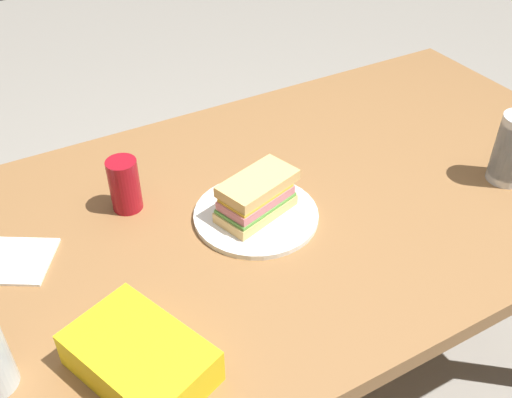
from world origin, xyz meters
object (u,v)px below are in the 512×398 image
(paper_plate, at_px, (256,215))
(sandwich, at_px, (257,197))
(soda_can_red, at_px, (125,185))
(dining_table, at_px, (274,235))
(chip_bag, at_px, (140,358))

(paper_plate, height_order, sandwich, sandwich)
(paper_plate, xyz_separation_m, soda_can_red, (-0.23, 0.17, 0.05))
(dining_table, distance_m, chip_bag, 0.50)
(dining_table, xyz_separation_m, paper_plate, (-0.06, -0.02, 0.09))
(paper_plate, bearing_deg, chip_bag, -144.82)
(dining_table, bearing_deg, sandwich, -166.16)
(dining_table, height_order, sandwich, sandwich)
(soda_can_red, bearing_deg, sandwich, -35.67)
(soda_can_red, bearing_deg, chip_bag, -106.67)
(dining_table, bearing_deg, soda_can_red, 151.87)
(soda_can_red, distance_m, chip_bag, 0.44)
(sandwich, xyz_separation_m, soda_can_red, (-0.23, 0.17, 0.01))
(dining_table, xyz_separation_m, soda_can_red, (-0.29, 0.15, 0.15))
(soda_can_red, bearing_deg, dining_table, -28.13)
(dining_table, bearing_deg, chip_bag, -147.13)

